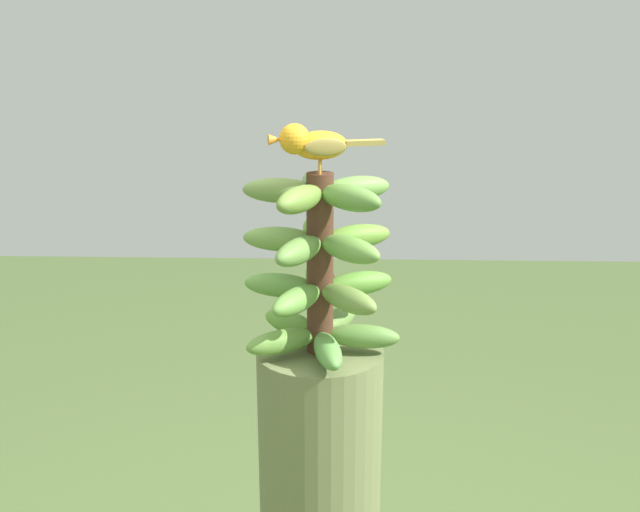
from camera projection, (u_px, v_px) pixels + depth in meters
banana_bunch at (320, 265)px, 1.19m from camera, size 0.26×0.26×0.30m
perched_bird at (312, 143)px, 1.13m from camera, size 0.07×0.18×0.08m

